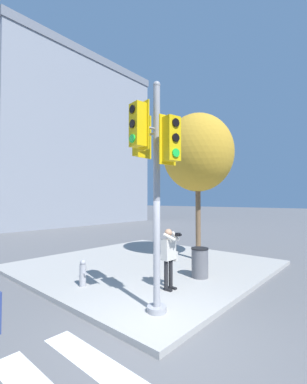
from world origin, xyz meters
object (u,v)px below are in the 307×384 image
(person_photographer, at_px, (169,253))
(fire_hydrant, at_px, (83,273))
(trash_bin, at_px, (200,263))
(traffic_signal_pole, at_px, (152,161))
(street_tree, at_px, (198,153))

(person_photographer, bearing_deg, fire_hydrant, 125.45)
(person_photographer, distance_m, trash_bin, 1.54)
(traffic_signal_pole, distance_m, fire_hydrant, 3.85)
(traffic_signal_pole, distance_m, person_photographer, 2.73)
(traffic_signal_pole, relative_size, trash_bin, 5.52)
(street_tree, bearing_deg, fire_hydrant, 171.03)
(person_photographer, height_order, fire_hydrant, person_photographer)
(fire_hydrant, xyz_separation_m, trash_bin, (2.84, -2.03, 0.09))
(traffic_signal_pole, relative_size, person_photographer, 3.10)
(traffic_signal_pole, bearing_deg, trash_bin, 10.87)
(traffic_signal_pole, distance_m, trash_bin, 4.01)
(traffic_signal_pole, xyz_separation_m, fire_hydrant, (0.01, 2.58, -2.86))
(person_photographer, xyz_separation_m, street_tree, (3.45, 1.19, 3.33))
(traffic_signal_pole, height_order, street_tree, street_tree)
(person_photographer, xyz_separation_m, fire_hydrant, (-1.39, 1.95, -0.60))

